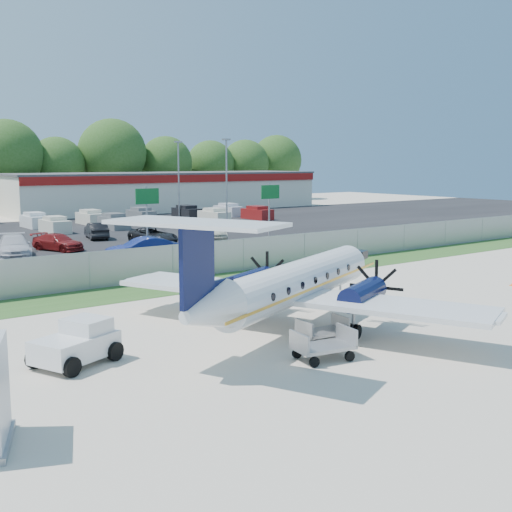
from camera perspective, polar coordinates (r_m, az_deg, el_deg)
ground at (r=26.24m, az=7.91°, el=-6.51°), size 170.00×170.00×0.00m
grass_verge at (r=35.56m, az=-5.79°, el=-2.52°), size 170.00×4.00×0.02m
access_road at (r=41.63m, az=-10.76°, el=-1.02°), size 170.00×8.00×0.02m
parking_lot at (r=61.06m, az=-19.45°, el=1.61°), size 170.00×32.00×0.02m
perimeter_fence at (r=37.09m, az=-7.41°, el=-0.54°), size 120.00×0.06×1.99m
building_east at (r=91.31m, az=-7.98°, el=5.74°), size 44.40×12.40×5.24m
sign_mid at (r=46.03m, az=-9.66°, el=4.41°), size 1.80×0.26×5.00m
sign_right at (r=51.95m, az=1.24°, el=4.96°), size 1.80×0.26×5.00m
light_pole_ne at (r=67.62m, az=-2.64°, el=7.12°), size 0.90×0.35×9.09m
light_pole_se at (r=76.11m, az=-6.89°, el=7.21°), size 0.90×0.35×9.09m
aircraft at (r=25.71m, az=3.41°, el=-2.40°), size 15.88×15.41×4.94m
pushback_tug at (r=22.44m, az=-15.55°, el=-7.46°), size 3.16×2.79×1.47m
baggage_cart_near at (r=22.17m, az=6.00°, el=-7.95°), size 2.19×1.53×1.06m
baggage_cart_far at (r=24.23m, az=5.92°, el=-6.67°), size 1.88×1.24×0.94m
cone_starboard_wing at (r=31.08m, az=-4.87°, el=-3.68°), size 0.34×0.34×0.49m
road_car_mid at (r=43.99m, az=-10.00°, el=-0.52°), size 5.23×2.55×1.65m
road_car_east at (r=54.41m, az=12.18°, el=1.11°), size 4.46×2.33×1.45m
parked_car_b at (r=48.51m, az=-20.67°, el=-0.11°), size 3.40×5.75×1.56m
parked_car_c at (r=51.11m, az=-17.17°, el=0.46°), size 3.37×4.78×1.29m
parked_car_d at (r=53.26m, az=-9.10°, el=1.04°), size 2.60×5.15×1.40m
parked_car_e at (r=55.62m, az=-4.07°, el=1.43°), size 3.54×5.43×1.46m
parked_car_g at (r=58.02m, az=-13.98°, el=1.49°), size 2.49×4.61×1.44m
far_parking_rows at (r=65.82m, az=-20.75°, el=1.99°), size 56.00×10.00×1.60m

